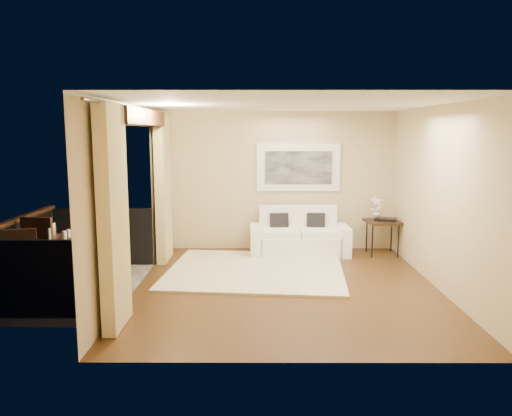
{
  "coord_description": "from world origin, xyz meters",
  "views": [
    {
      "loc": [
        -0.44,
        -7.25,
        2.32
      ],
      "look_at": [
        -0.46,
        0.98,
        1.05
      ],
      "focal_mm": 35.0,
      "sensor_mm": 36.0,
      "label": 1
    }
  ],
  "objects_px": {
    "balcony_chair_near": "(20,261)",
    "bistro_table": "(57,243)",
    "orchid": "(376,208)",
    "sofa": "(299,237)",
    "balcony_chair_far": "(42,246)",
    "ice_bucket": "(50,229)",
    "side_table": "(383,223)"
  },
  "relations": [
    {
      "from": "side_table",
      "to": "ice_bucket",
      "type": "height_order",
      "value": "ice_bucket"
    },
    {
      "from": "ice_bucket",
      "to": "bistro_table",
      "type": "bearing_deg",
      "value": -44.64
    },
    {
      "from": "orchid",
      "to": "balcony_chair_near",
      "type": "xyz_separation_m",
      "value": [
        -5.47,
        -2.83,
        -0.3
      ]
    },
    {
      "from": "side_table",
      "to": "balcony_chair_far",
      "type": "bearing_deg",
      "value": -159.72
    },
    {
      "from": "sofa",
      "to": "balcony_chair_near",
      "type": "bearing_deg",
      "value": -146.48
    },
    {
      "from": "orchid",
      "to": "side_table",
      "type": "bearing_deg",
      "value": -48.59
    },
    {
      "from": "balcony_chair_far",
      "to": "balcony_chair_near",
      "type": "distance_m",
      "value": 0.66
    },
    {
      "from": "balcony_chair_near",
      "to": "sofa",
      "type": "bearing_deg",
      "value": 15.58
    },
    {
      "from": "orchid",
      "to": "balcony_chair_near",
      "type": "relative_size",
      "value": 0.45
    },
    {
      "from": "sofa",
      "to": "side_table",
      "type": "height_order",
      "value": "sofa"
    },
    {
      "from": "bistro_table",
      "to": "ice_bucket",
      "type": "bearing_deg",
      "value": 135.36
    },
    {
      "from": "side_table",
      "to": "ice_bucket",
      "type": "xyz_separation_m",
      "value": [
        -5.5,
        -1.87,
        0.26
      ]
    },
    {
      "from": "bistro_table",
      "to": "balcony_chair_near",
      "type": "relative_size",
      "value": 0.76
    },
    {
      "from": "side_table",
      "to": "balcony_chair_far",
      "type": "relative_size",
      "value": 0.62
    },
    {
      "from": "sofa",
      "to": "balcony_chair_near",
      "type": "relative_size",
      "value": 1.87
    },
    {
      "from": "side_table",
      "to": "balcony_chair_near",
      "type": "bearing_deg",
      "value": -154.04
    },
    {
      "from": "side_table",
      "to": "balcony_chair_far",
      "type": "xyz_separation_m",
      "value": [
        -5.56,
        -2.06,
        0.04
      ]
    },
    {
      "from": "side_table",
      "to": "bistro_table",
      "type": "bearing_deg",
      "value": -159.28
    },
    {
      "from": "ice_bucket",
      "to": "balcony_chair_far",
      "type": "bearing_deg",
      "value": -110.27
    },
    {
      "from": "sofa",
      "to": "orchid",
      "type": "xyz_separation_m",
      "value": [
        1.47,
        0.03,
        0.56
      ]
    },
    {
      "from": "balcony_chair_near",
      "to": "bistro_table",
      "type": "bearing_deg",
      "value": 52.27
    },
    {
      "from": "sofa",
      "to": "balcony_chair_far",
      "type": "relative_size",
      "value": 1.72
    },
    {
      "from": "balcony_chair_near",
      "to": "ice_bucket",
      "type": "xyz_separation_m",
      "value": [
        0.08,
        0.84,
        0.28
      ]
    },
    {
      "from": "balcony_chair_near",
      "to": "orchid",
      "type": "bearing_deg",
      "value": 7.96
    },
    {
      "from": "orchid",
      "to": "ice_bucket",
      "type": "xyz_separation_m",
      "value": [
        -5.39,
        -1.99,
        -0.02
      ]
    },
    {
      "from": "sofa",
      "to": "bistro_table",
      "type": "relative_size",
      "value": 2.47
    },
    {
      "from": "side_table",
      "to": "balcony_chair_near",
      "type": "relative_size",
      "value": 0.67
    },
    {
      "from": "orchid",
      "to": "bistro_table",
      "type": "xyz_separation_m",
      "value": [
        -5.24,
        -2.14,
        -0.2
      ]
    },
    {
      "from": "orchid",
      "to": "balcony_chair_near",
      "type": "distance_m",
      "value": 6.17
    },
    {
      "from": "orchid",
      "to": "balcony_chair_near",
      "type": "height_order",
      "value": "orchid"
    },
    {
      "from": "sofa",
      "to": "balcony_chair_near",
      "type": "distance_m",
      "value": 4.9
    },
    {
      "from": "bistro_table",
      "to": "balcony_chair_far",
      "type": "relative_size",
      "value": 0.7
    }
  ]
}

